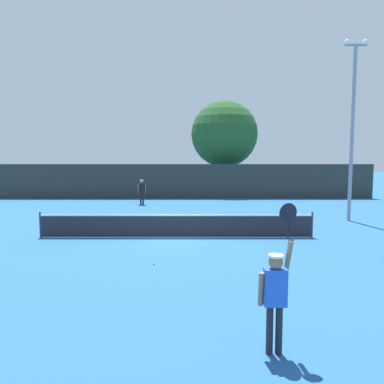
% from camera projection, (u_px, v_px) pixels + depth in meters
% --- Properties ---
extents(ground_plane, '(120.00, 120.00, 0.00)m').
position_uv_depth(ground_plane, '(177.00, 237.00, 15.42)').
color(ground_plane, '#235693').
extents(tennis_net, '(11.35, 0.08, 1.07)m').
position_uv_depth(tennis_net, '(177.00, 225.00, 15.37)').
color(tennis_net, '#232328').
rests_on(tennis_net, ground).
extents(perimeter_fence, '(29.97, 0.12, 2.72)m').
position_uv_depth(perimeter_fence, '(184.00, 181.00, 29.37)').
color(perimeter_fence, '#2D332D').
rests_on(perimeter_fence, ground).
extents(player_serving, '(0.68, 0.40, 2.60)m').
position_uv_depth(player_serving, '(276.00, 288.00, 6.27)').
color(player_serving, blue).
rests_on(player_serving, ground).
extents(player_receiving, '(0.57, 0.25, 1.71)m').
position_uv_depth(player_receiving, '(143.00, 189.00, 25.62)').
color(player_receiving, black).
rests_on(player_receiving, ground).
extents(tennis_ball, '(0.07, 0.07, 0.07)m').
position_uv_depth(tennis_ball, '(155.00, 264.00, 11.56)').
color(tennis_ball, '#CCE033').
rests_on(tennis_ball, ground).
extents(light_pole, '(1.18, 0.28, 9.17)m').
position_uv_depth(light_pole, '(354.00, 121.00, 18.90)').
color(light_pole, gray).
rests_on(light_pole, ground).
extents(large_tree, '(5.83, 5.83, 8.19)m').
position_uv_depth(large_tree, '(225.00, 134.00, 32.63)').
color(large_tree, brown).
rests_on(large_tree, ground).
extents(parked_car_near, '(2.34, 4.38, 1.69)m').
position_uv_depth(parked_car_near, '(156.00, 181.00, 38.08)').
color(parked_car_near, black).
rests_on(parked_car_near, ground).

